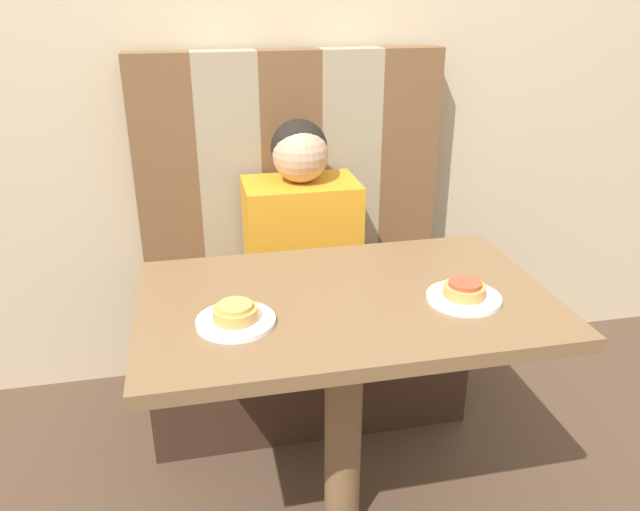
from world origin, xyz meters
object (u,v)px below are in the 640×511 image
plate_left (236,321)px  pizza_right (465,289)px  plate_right (464,298)px  person (301,215)px  pizza_left (235,312)px

plate_left → pizza_right: (0.55, -0.00, 0.02)m
plate_left → plate_right: 0.55m
person → pizza_left: bearing=-111.8°
pizza_left → person: bearing=68.2°
plate_right → pizza_right: pizza_right is taller
pizza_left → plate_right: bearing=0.0°
pizza_left → pizza_right: (0.55, 0.00, 0.00)m
pizza_left → pizza_right: size_ratio=1.00×
person → plate_right: bearing=-68.2°
plate_right → pizza_right: size_ratio=1.78×
plate_left → person: bearing=68.2°
pizza_right → person: bearing=111.8°
plate_right → pizza_left: (-0.55, -0.00, 0.02)m
pizza_right → plate_right: bearing=90.0°
person → plate_left: bearing=-111.8°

